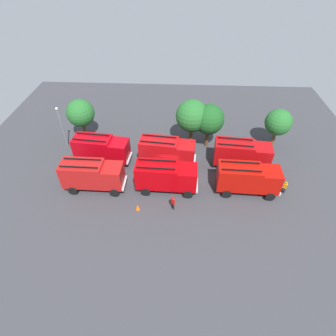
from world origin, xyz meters
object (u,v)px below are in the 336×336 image
(fire_truck_1, at_px, (166,176))
(lamppost, at_px, (61,124))
(firefighter_2, at_px, (244,173))
(tree_2, at_px, (209,119))
(firefighter_1, at_px, (173,202))
(tree_0, at_px, (80,113))
(traffic_cone_0, at_px, (138,207))
(fire_truck_0, at_px, (92,174))
(fire_truck_2, at_px, (248,178))
(fire_truck_4, at_px, (167,151))
(firefighter_0, at_px, (285,187))
(tree_3, at_px, (278,122))
(tree_1, at_px, (192,116))
(fire_truck_3, at_px, (101,148))
(firefighter_3, at_px, (174,170))
(fire_truck_5, at_px, (242,153))

(fire_truck_1, height_order, lamppost, lamppost)
(firefighter_2, relative_size, tree_2, 0.27)
(firefighter_1, relative_size, tree_2, 0.28)
(lamppost, bearing_deg, firefighter_2, -12.93)
(firefighter_2, bearing_deg, tree_0, 166.39)
(traffic_cone_0, bearing_deg, fire_truck_0, 150.82)
(fire_truck_2, relative_size, firefighter_1, 4.02)
(fire_truck_2, bearing_deg, fire_truck_4, 156.45)
(fire_truck_4, distance_m, tree_0, 13.82)
(firefighter_0, bearing_deg, firefighter_1, 137.87)
(firefighter_2, height_order, tree_3, tree_3)
(fire_truck_0, distance_m, fire_truck_1, 8.51)
(tree_2, bearing_deg, lamppost, -176.44)
(fire_truck_0, distance_m, tree_1, 15.17)
(firefighter_2, bearing_deg, fire_truck_3, 178.50)
(tree_1, bearing_deg, fire_truck_2, -55.57)
(fire_truck_0, bearing_deg, firefighter_0, 1.69)
(firefighter_3, xyz_separation_m, lamppost, (-15.53, 5.47, 2.70))
(firefighter_3, distance_m, lamppost, 16.68)
(fire_truck_3, xyz_separation_m, fire_truck_5, (18.05, -0.10, 0.00))
(fire_truck_2, xyz_separation_m, lamppost, (-23.97, 7.72, 1.52))
(fire_truck_4, bearing_deg, firefighter_3, -60.23)
(firefighter_2, distance_m, traffic_cone_0, 13.66)
(fire_truck_0, distance_m, firefighter_3, 9.83)
(fire_truck_2, bearing_deg, tree_3, 62.39)
(tree_2, xyz_separation_m, traffic_cone_0, (-8.27, -12.39, -3.94))
(fire_truck_3, relative_size, traffic_cone_0, 10.56)
(fire_truck_2, relative_size, lamppost, 1.17)
(fire_truck_5, xyz_separation_m, tree_0, (-22.02, 5.61, 1.91))
(firefighter_2, bearing_deg, fire_truck_2, -87.47)
(traffic_cone_0, bearing_deg, tree_2, 56.27)
(firefighter_1, xyz_separation_m, firefighter_3, (-0.03, 5.39, -0.05))
(fire_truck_2, bearing_deg, lamppost, 164.38)
(firefighter_3, relative_size, lamppost, 0.28)
(fire_truck_0, bearing_deg, fire_truck_4, 31.23)
(firefighter_3, bearing_deg, firefighter_0, 76.22)
(fire_truck_4, bearing_deg, traffic_cone_0, -103.67)
(tree_1, bearing_deg, fire_truck_4, -124.11)
(lamppost, bearing_deg, fire_truck_4, -12.24)
(fire_truck_1, xyz_separation_m, tree_3, (14.83, 9.66, 1.62))
(firefighter_1, bearing_deg, fire_truck_5, 179.73)
(tree_3, bearing_deg, fire_truck_1, -146.93)
(fire_truck_0, relative_size, lamppost, 1.16)
(traffic_cone_0, bearing_deg, fire_truck_4, 70.59)
(firefighter_2, distance_m, tree_3, 9.51)
(fire_truck_3, relative_size, tree_2, 1.16)
(fire_truck_1, xyz_separation_m, firefighter_3, (0.91, 2.36, -1.18))
(fire_truck_2, relative_size, fire_truck_5, 0.99)
(fire_truck_4, relative_size, fire_truck_5, 1.00)
(firefighter_0, height_order, firefighter_2, firefighter_2)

